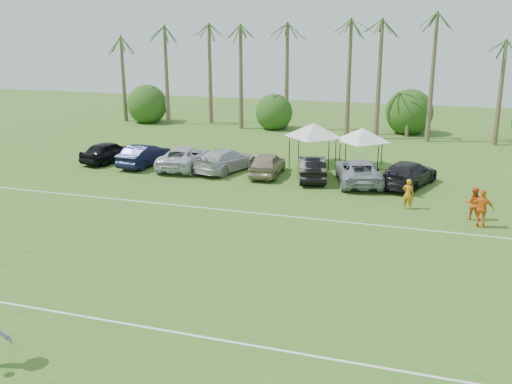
% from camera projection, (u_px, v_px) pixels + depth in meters
% --- Properties ---
extents(ground, '(120.00, 120.00, 0.00)m').
position_uv_depth(ground, '(106.00, 360.00, 16.20)').
color(ground, '#3C651E').
rests_on(ground, ground).
extents(field_lines, '(80.00, 12.10, 0.01)m').
position_uv_depth(field_lines, '(211.00, 256.00, 23.52)').
color(field_lines, white).
rests_on(field_lines, ground).
extents(palm_tree_0, '(2.40, 2.40, 8.90)m').
position_uv_depth(palm_tree_0, '(116.00, 45.00, 55.32)').
color(palm_tree_0, brown).
rests_on(palm_tree_0, ground).
extents(palm_tree_1, '(2.40, 2.40, 9.90)m').
position_uv_depth(palm_tree_1, '(162.00, 35.00, 53.61)').
color(palm_tree_1, brown).
rests_on(palm_tree_1, ground).
extents(palm_tree_2, '(2.40, 2.40, 10.90)m').
position_uv_depth(palm_tree_2, '(211.00, 26.00, 51.91)').
color(palm_tree_2, brown).
rests_on(palm_tree_2, ground).
extents(palm_tree_3, '(2.40, 2.40, 11.90)m').
position_uv_depth(palm_tree_3, '(252.00, 16.00, 50.50)').
color(palm_tree_3, brown).
rests_on(palm_tree_3, ground).
extents(palm_tree_4, '(2.40, 2.40, 8.90)m').
position_uv_depth(palm_tree_4, '(296.00, 46.00, 50.05)').
color(palm_tree_4, brown).
rests_on(palm_tree_4, ground).
extents(palm_tree_5, '(2.40, 2.40, 9.90)m').
position_uv_depth(palm_tree_5, '(341.00, 36.00, 48.64)').
color(palm_tree_5, brown).
rests_on(palm_tree_5, ground).
extents(palm_tree_6, '(2.40, 2.40, 10.90)m').
position_uv_depth(palm_tree_6, '(390.00, 26.00, 47.23)').
color(palm_tree_6, brown).
rests_on(palm_tree_6, ground).
extents(palm_tree_7, '(2.40, 2.40, 11.90)m').
position_uv_depth(palm_tree_7, '(441.00, 15.00, 45.82)').
color(palm_tree_7, brown).
rests_on(palm_tree_7, ground).
extents(palm_tree_8, '(2.40, 2.40, 8.90)m').
position_uv_depth(palm_tree_8, '(504.00, 48.00, 45.07)').
color(palm_tree_8, brown).
rests_on(palm_tree_8, ground).
extents(bush_tree_0, '(4.00, 4.00, 4.00)m').
position_uv_depth(bush_tree_0, '(151.00, 103.00, 56.94)').
color(bush_tree_0, brown).
rests_on(bush_tree_0, ground).
extents(bush_tree_1, '(4.00, 4.00, 4.00)m').
position_uv_depth(bush_tree_1, '(276.00, 109.00, 53.13)').
color(bush_tree_1, brown).
rests_on(bush_tree_1, ground).
extents(bush_tree_2, '(4.00, 4.00, 4.00)m').
position_uv_depth(bush_tree_2, '(409.00, 114.00, 49.62)').
color(bush_tree_2, brown).
rests_on(bush_tree_2, ground).
extents(sideline_player_a, '(0.64, 0.46, 1.61)m').
position_uv_depth(sideline_player_a, '(408.00, 194.00, 29.47)').
color(sideline_player_a, orange).
rests_on(sideline_player_a, ground).
extents(sideline_player_b, '(0.88, 0.73, 1.65)m').
position_uv_depth(sideline_player_b, '(473.00, 203.00, 27.84)').
color(sideline_player_b, '#E15919').
rests_on(sideline_player_b, ground).
extents(sideline_player_c, '(1.14, 0.63, 1.83)m').
position_uv_depth(sideline_player_c, '(482.00, 209.00, 26.71)').
color(sideline_player_c, orange).
rests_on(sideline_player_c, ground).
extents(canopy_tent_left, '(4.13, 4.13, 3.35)m').
position_uv_depth(canopy_tent_left, '(314.00, 123.00, 38.54)').
color(canopy_tent_left, black).
rests_on(canopy_tent_left, ground).
extents(canopy_tent_right, '(3.85, 3.85, 3.12)m').
position_uv_depth(canopy_tent_right, '(363.00, 128.00, 37.75)').
color(canopy_tent_right, black).
rests_on(canopy_tent_right, ground).
extents(parked_car_0, '(2.77, 4.66, 1.49)m').
position_uv_depth(parked_car_0, '(109.00, 152.00, 39.76)').
color(parked_car_0, black).
rests_on(parked_car_0, ground).
extents(parked_car_1, '(2.03, 4.65, 1.49)m').
position_uv_depth(parked_car_1, '(145.00, 155.00, 38.70)').
color(parked_car_1, black).
rests_on(parked_car_1, ground).
extents(parked_car_2, '(2.84, 5.51, 1.49)m').
position_uv_depth(parked_car_2, '(185.00, 157.00, 38.05)').
color(parked_car_2, silver).
rests_on(parked_car_2, ground).
extents(parked_car_3, '(3.46, 5.51, 1.49)m').
position_uv_depth(parked_car_3, '(226.00, 160.00, 37.28)').
color(parked_car_3, '#BCBCBC').
rests_on(parked_car_3, ground).
extents(parked_car_4, '(2.04, 4.47, 1.49)m').
position_uv_depth(parked_car_4, '(267.00, 164.00, 36.21)').
color(parked_car_4, gray).
rests_on(parked_car_4, ground).
extents(parked_car_5, '(2.73, 4.77, 1.49)m').
position_uv_depth(parked_car_5, '(311.00, 168.00, 35.20)').
color(parked_car_5, black).
rests_on(parked_car_5, ground).
extents(parked_car_6, '(3.76, 5.81, 1.49)m').
position_uv_depth(parked_car_6, '(359.00, 171.00, 34.35)').
color(parked_car_6, '#9499A1').
rests_on(parked_car_6, ground).
extents(parked_car_7, '(3.63, 5.52, 1.49)m').
position_uv_depth(parked_car_7, '(408.00, 174.00, 33.79)').
color(parked_car_7, black).
rests_on(parked_car_7, ground).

